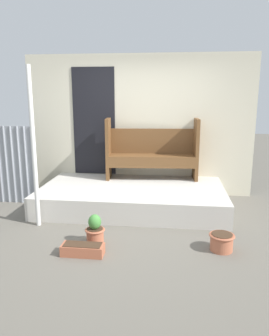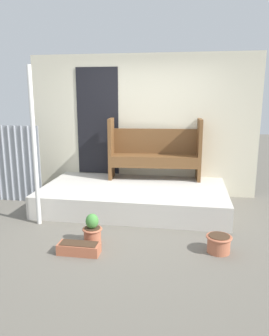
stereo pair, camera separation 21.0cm
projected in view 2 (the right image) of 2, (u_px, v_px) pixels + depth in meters
name	position (u px, v px, depth m)	size (l,w,h in m)	color
ground_plane	(129.00, 226.00, 4.76)	(24.00, 24.00, 0.00)	#666056
porch_slab	(134.00, 197.00, 5.54)	(3.05, 1.69, 0.36)	beige
house_wall	(140.00, 126.00, 6.14)	(4.25, 0.08, 2.60)	beige
support_post	(34.00, 148.00, 4.62)	(0.06, 0.06, 2.27)	white
bench	(155.00, 150.00, 5.93)	(1.67, 0.52, 1.10)	brown
flower_pot_left	(92.00, 230.00, 4.21)	(0.26, 0.26, 0.39)	#B76647
flower_pot_middle	(219.00, 243.00, 3.96)	(0.32, 0.32, 0.22)	#B76647
planter_box_rect	(79.00, 248.00, 3.93)	(0.51, 0.20, 0.14)	#B26042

